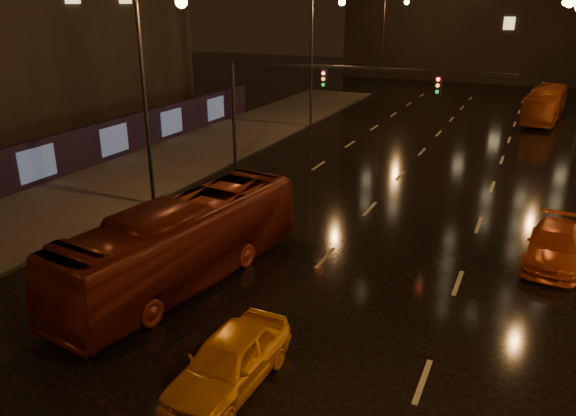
% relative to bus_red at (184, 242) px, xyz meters
% --- Properties ---
extents(ground, '(140.00, 140.00, 0.00)m').
position_rel_bus_red_xyz_m(ground, '(3.82, 13.82, -1.48)').
color(ground, black).
rests_on(ground, ground).
extents(sidewalk_left, '(7.00, 70.00, 0.15)m').
position_rel_bus_red_xyz_m(sidewalk_left, '(-9.68, 8.82, -1.40)').
color(sidewalk_left, '#38332D').
rests_on(sidewalk_left, ground).
extents(hoarding_left, '(0.30, 46.00, 2.50)m').
position_rel_bus_red_xyz_m(hoarding_left, '(-13.38, 5.82, -0.23)').
color(hoarding_left, black).
rests_on(hoarding_left, ground).
extents(traffic_signal, '(15.31, 0.32, 6.20)m').
position_rel_bus_red_xyz_m(traffic_signal, '(-1.24, 13.82, 3.26)').
color(traffic_signal, black).
rests_on(traffic_signal, ground).
extents(bus_red, '(3.90, 10.86, 2.96)m').
position_rel_bus_red_xyz_m(bus_red, '(0.00, 0.00, 0.00)').
color(bus_red, maroon).
rests_on(bus_red, ground).
extents(bus_curb, '(3.30, 9.94, 2.72)m').
position_rel_bus_red_xyz_m(bus_curb, '(10.85, 36.42, -0.12)').
color(bus_curb, '#A44310').
rests_on(bus_curb, ground).
extents(taxi_near, '(1.88, 4.38, 1.48)m').
position_rel_bus_red_xyz_m(taxi_near, '(4.32, -4.39, -0.74)').
color(taxi_near, '#F8A117').
rests_on(taxi_near, ground).
extents(taxi_far, '(2.28, 4.85, 1.37)m').
position_rel_bus_red_xyz_m(taxi_far, '(11.82, 6.99, -0.80)').
color(taxi_far, '#C84B12').
rests_on(taxi_far, ground).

